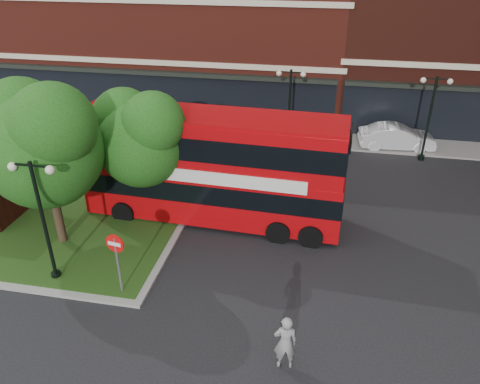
% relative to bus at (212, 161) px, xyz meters
% --- Properties ---
extents(ground, '(120.00, 120.00, 0.00)m').
position_rel_bus_xyz_m(ground, '(0.59, -5.79, -2.93)').
color(ground, black).
rests_on(ground, ground).
extents(pavement_far, '(44.00, 3.00, 0.12)m').
position_rel_bus_xyz_m(pavement_far, '(0.59, 10.71, -2.87)').
color(pavement_far, slate).
rests_on(pavement_far, ground).
extents(terrace_far_left, '(26.00, 12.00, 14.00)m').
position_rel_bus_xyz_m(terrace_far_left, '(-7.41, 18.21, 4.07)').
color(terrace_far_left, maroon).
rests_on(terrace_far_left, ground).
extents(traffic_island, '(12.60, 7.60, 0.15)m').
position_rel_bus_xyz_m(traffic_island, '(-7.41, -2.79, -2.86)').
color(traffic_island, gray).
rests_on(traffic_island, ground).
extents(tree_island_west, '(5.40, 4.71, 7.21)m').
position_rel_bus_xyz_m(tree_island_west, '(-6.01, -3.22, 1.87)').
color(tree_island_west, '#2D2116').
rests_on(tree_island_west, ground).
extents(tree_island_east, '(4.46, 3.90, 6.29)m').
position_rel_bus_xyz_m(tree_island_east, '(-2.99, -0.73, 1.32)').
color(tree_island_east, '#2D2116').
rests_on(tree_island_east, ground).
extents(lamp_island, '(1.72, 0.36, 5.00)m').
position_rel_bus_xyz_m(lamp_island, '(-4.91, -5.59, -0.10)').
color(lamp_island, black).
rests_on(lamp_island, ground).
extents(lamp_far_left, '(1.72, 0.36, 5.00)m').
position_rel_bus_xyz_m(lamp_far_left, '(2.59, 8.71, -0.10)').
color(lamp_far_left, black).
rests_on(lamp_far_left, ground).
extents(lamp_far_right, '(1.72, 0.36, 5.00)m').
position_rel_bus_xyz_m(lamp_far_right, '(10.59, 8.71, -0.10)').
color(lamp_far_right, black).
rests_on(lamp_far_right, ground).
extents(bus, '(11.78, 3.17, 4.46)m').
position_rel_bus_xyz_m(bus, '(0.00, 0.00, 0.00)').
color(bus, '#AB060B').
rests_on(bus, ground).
extents(woman, '(0.77, 0.57, 1.94)m').
position_rel_bus_xyz_m(woman, '(4.20, -8.11, -1.96)').
color(woman, gray).
rests_on(woman, ground).
extents(car_silver, '(4.57, 2.23, 1.50)m').
position_rel_bus_xyz_m(car_silver, '(-3.47, 8.87, -2.17)').
color(car_silver, '#A9ABB0').
rests_on(car_silver, ground).
extents(car_white, '(4.73, 2.02, 1.52)m').
position_rel_bus_xyz_m(car_white, '(9.22, 10.21, -2.17)').
color(car_white, white).
rests_on(car_white, ground).
extents(no_entry_sign, '(0.72, 0.18, 2.61)m').
position_rel_bus_xyz_m(no_entry_sign, '(-2.06, -5.92, -1.06)').
color(no_entry_sign, slate).
rests_on(no_entry_sign, ground).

